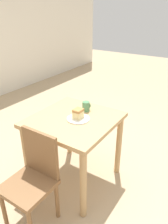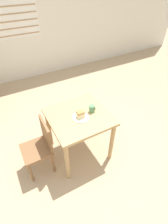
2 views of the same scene
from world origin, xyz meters
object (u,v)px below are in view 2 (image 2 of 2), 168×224
Objects in this scene: cake_slice at (81,114)px; dining_table_near at (79,122)px; plate at (81,117)px; coffee_mug at (92,109)px; chair_near_window at (40,146)px.

dining_table_near is at bearing 95.71° from cake_slice.
coffee_mug reaches higher than plate.
dining_table_near is 0.96× the size of chair_near_window.
cake_slice is (0.59, -0.05, 0.35)m from chair_near_window.
coffee_mug is at bearing -3.19° from dining_table_near.
coffee_mug is at bearing 89.17° from chair_near_window.
plate is at bearing -127.60° from cake_slice.
plate reaches higher than dining_table_near.
dining_table_near is 3.66× the size of plate.
dining_table_near is 8.53× the size of cake_slice.
dining_table_near is 0.14m from plate.
dining_table_near is 0.19m from cake_slice.
chair_near_window is 8.89× the size of cake_slice.
coffee_mug is (0.20, -0.01, 0.18)m from dining_table_near.
dining_table_near is at bearing 89.97° from chair_near_window.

